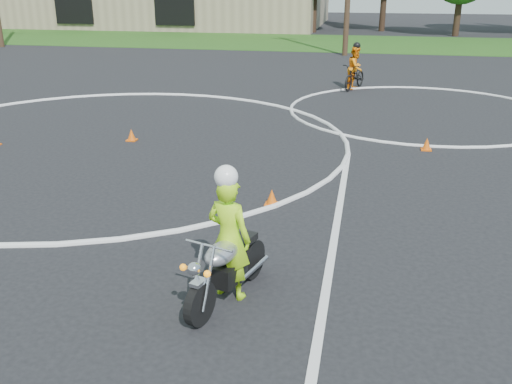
# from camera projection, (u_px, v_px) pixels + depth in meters

# --- Properties ---
(ground) EXTENTS (120.00, 120.00, 0.00)m
(ground) POSITION_uv_depth(u_px,v_px,m) (42.00, 180.00, 11.53)
(ground) COLOR black
(ground) RESTS_ON ground
(grass_strip) EXTENTS (120.00, 10.00, 0.02)m
(grass_strip) POSITION_uv_depth(u_px,v_px,m) (270.00, 41.00, 36.30)
(grass_strip) COLOR #1E4714
(grass_strip) RESTS_ON ground
(course_markings) EXTENTS (19.05, 19.05, 0.12)m
(course_markings) POSITION_uv_depth(u_px,v_px,m) (205.00, 131.00, 15.13)
(course_markings) COLOR silver
(course_markings) RESTS_ON ground
(primary_motorcycle) EXTENTS (0.83, 1.77, 0.96)m
(primary_motorcycle) POSITION_uv_depth(u_px,v_px,m) (226.00, 268.00, 7.09)
(primary_motorcycle) COLOR black
(primary_motorcycle) RESTS_ON ground
(rider_primary_grp) EXTENTS (0.67, 0.54, 1.77)m
(rider_primary_grp) POSITION_uv_depth(u_px,v_px,m) (229.00, 235.00, 7.07)
(rider_primary_grp) COLOR #B1F71A
(rider_primary_grp) RESTS_ON ground
(rider_second_grp) EXTENTS (1.14, 1.85, 1.68)m
(rider_second_grp) POSITION_uv_depth(u_px,v_px,m) (355.00, 73.00, 20.71)
(rider_second_grp) COLOR black
(rider_second_grp) RESTS_ON ground
(traffic_cones) EXTENTS (18.43, 12.41, 0.30)m
(traffic_cones) POSITION_uv_depth(u_px,v_px,m) (296.00, 146.00, 13.40)
(traffic_cones) COLOR #EB5B0C
(traffic_cones) RESTS_ON ground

